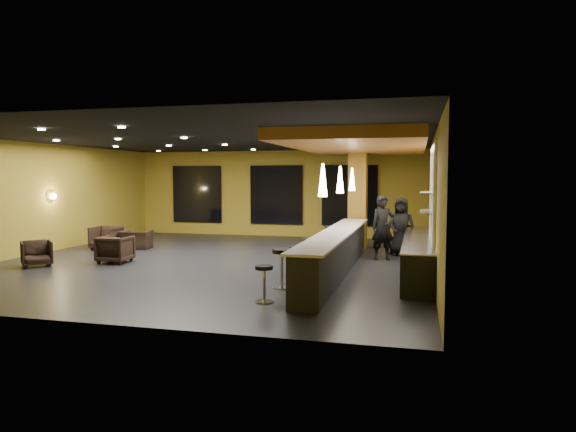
% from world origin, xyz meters
% --- Properties ---
extents(floor, '(12.00, 13.00, 0.10)m').
position_xyz_m(floor, '(0.00, 0.00, -0.05)').
color(floor, black).
rests_on(floor, ground).
extents(ceiling, '(12.00, 13.00, 0.10)m').
position_xyz_m(ceiling, '(0.00, 0.00, 3.55)').
color(ceiling, black).
extents(wall_back, '(12.00, 0.10, 3.50)m').
position_xyz_m(wall_back, '(0.00, 6.55, 1.75)').
color(wall_back, olive).
rests_on(wall_back, floor).
extents(wall_front, '(12.00, 0.10, 3.50)m').
position_xyz_m(wall_front, '(0.00, -6.55, 1.75)').
color(wall_front, olive).
rests_on(wall_front, floor).
extents(wall_left, '(0.10, 13.00, 3.50)m').
position_xyz_m(wall_left, '(-6.05, 0.00, 1.75)').
color(wall_left, olive).
rests_on(wall_left, floor).
extents(wall_right, '(0.10, 13.00, 3.50)m').
position_xyz_m(wall_right, '(6.05, 0.00, 1.75)').
color(wall_right, olive).
rests_on(wall_right, floor).
extents(wood_soffit, '(3.60, 8.00, 0.28)m').
position_xyz_m(wood_soffit, '(4.00, 1.00, 3.36)').
color(wood_soffit, '#AC6E32').
rests_on(wood_soffit, ceiling).
extents(window_left, '(2.20, 0.06, 2.40)m').
position_xyz_m(window_left, '(-3.50, 6.44, 1.70)').
color(window_left, black).
rests_on(window_left, wall_back).
extents(window_center, '(2.20, 0.06, 2.40)m').
position_xyz_m(window_center, '(0.00, 6.44, 1.70)').
color(window_center, black).
rests_on(window_center, wall_back).
extents(window_right, '(2.20, 0.06, 2.40)m').
position_xyz_m(window_right, '(3.00, 6.44, 1.70)').
color(window_right, black).
rests_on(window_right, wall_back).
extents(tile_backsplash, '(0.06, 3.20, 2.40)m').
position_xyz_m(tile_backsplash, '(5.96, -1.00, 2.00)').
color(tile_backsplash, white).
rests_on(tile_backsplash, wall_right).
extents(bar_counter, '(0.60, 8.00, 1.00)m').
position_xyz_m(bar_counter, '(3.65, -1.00, 0.50)').
color(bar_counter, black).
rests_on(bar_counter, floor).
extents(bar_top, '(0.78, 8.10, 0.05)m').
position_xyz_m(bar_top, '(3.65, -1.00, 1.02)').
color(bar_top, white).
rests_on(bar_top, bar_counter).
extents(prep_counter, '(0.70, 6.00, 0.86)m').
position_xyz_m(prep_counter, '(5.65, -0.50, 0.43)').
color(prep_counter, black).
rests_on(prep_counter, floor).
extents(prep_top, '(0.72, 6.00, 0.03)m').
position_xyz_m(prep_top, '(5.65, -0.50, 0.89)').
color(prep_top, silver).
rests_on(prep_top, prep_counter).
extents(wall_shelf_lower, '(0.30, 1.50, 0.03)m').
position_xyz_m(wall_shelf_lower, '(5.82, -1.20, 1.60)').
color(wall_shelf_lower, silver).
rests_on(wall_shelf_lower, wall_right).
extents(wall_shelf_upper, '(0.30, 1.50, 0.03)m').
position_xyz_m(wall_shelf_upper, '(5.82, -1.20, 2.05)').
color(wall_shelf_upper, silver).
rests_on(wall_shelf_upper, wall_right).
extents(column, '(0.60, 0.60, 3.50)m').
position_xyz_m(column, '(3.65, 3.60, 1.75)').
color(column, brown).
rests_on(column, floor).
extents(wall_sconce, '(0.22, 0.22, 0.22)m').
position_xyz_m(wall_sconce, '(-5.88, 0.50, 1.80)').
color(wall_sconce, '#FFE5B2').
rests_on(wall_sconce, wall_left).
extents(pendant_0, '(0.20, 0.20, 0.70)m').
position_xyz_m(pendant_0, '(3.65, -3.00, 2.35)').
color(pendant_0, white).
rests_on(pendant_0, wood_soffit).
extents(pendant_1, '(0.20, 0.20, 0.70)m').
position_xyz_m(pendant_1, '(3.65, -0.50, 2.35)').
color(pendant_1, white).
rests_on(pendant_1, wood_soffit).
extents(pendant_2, '(0.20, 0.20, 0.70)m').
position_xyz_m(pendant_2, '(3.65, 2.00, 2.35)').
color(pendant_2, white).
rests_on(pendant_2, wood_soffit).
extents(staff_a, '(0.81, 0.68, 1.88)m').
position_xyz_m(staff_a, '(4.65, 1.35, 0.94)').
color(staff_a, black).
rests_on(staff_a, floor).
extents(staff_b, '(0.84, 0.68, 1.64)m').
position_xyz_m(staff_b, '(5.13, 2.30, 0.82)').
color(staff_b, black).
rests_on(staff_b, floor).
extents(staff_c, '(0.92, 0.64, 1.79)m').
position_xyz_m(staff_c, '(5.13, 2.31, 0.90)').
color(staff_c, black).
rests_on(staff_c, floor).
extents(armchair_a, '(1.07, 1.07, 0.70)m').
position_xyz_m(armchair_a, '(-4.39, -2.08, 0.35)').
color(armchair_a, black).
rests_on(armchair_a, floor).
extents(armchair_b, '(0.86, 0.89, 0.77)m').
position_xyz_m(armchair_b, '(-2.65, -1.04, 0.38)').
color(armchair_b, black).
rests_on(armchair_b, floor).
extents(armchair_c, '(0.85, 0.87, 0.79)m').
position_xyz_m(armchair_c, '(-4.47, 1.26, 0.39)').
color(armchair_c, black).
rests_on(armchair_c, floor).
extents(armchair_d, '(1.10, 1.00, 0.62)m').
position_xyz_m(armchair_d, '(-3.60, 1.68, 0.31)').
color(armchair_d, black).
rests_on(armchair_d, floor).
extents(bar_stool_0, '(0.36, 0.36, 0.72)m').
position_xyz_m(bar_stool_0, '(2.77, -4.44, 0.46)').
color(bar_stool_0, silver).
rests_on(bar_stool_0, floor).
extents(bar_stool_1, '(0.43, 0.43, 0.86)m').
position_xyz_m(bar_stool_1, '(2.77, -3.11, 0.55)').
color(bar_stool_1, silver).
rests_on(bar_stool_1, floor).
extents(bar_stool_2, '(0.37, 0.37, 0.72)m').
position_xyz_m(bar_stool_2, '(2.75, -1.60, 0.46)').
color(bar_stool_2, silver).
rests_on(bar_stool_2, floor).
extents(bar_stool_3, '(0.38, 0.38, 0.76)m').
position_xyz_m(bar_stool_3, '(2.79, -0.25, 0.49)').
color(bar_stool_3, silver).
rests_on(bar_stool_3, floor).
extents(bar_stool_4, '(0.37, 0.37, 0.73)m').
position_xyz_m(bar_stool_4, '(2.90, 0.92, 0.47)').
color(bar_stool_4, silver).
rests_on(bar_stool_4, floor).
extents(bar_stool_5, '(0.44, 0.44, 0.86)m').
position_xyz_m(bar_stool_5, '(2.95, 2.35, 0.55)').
color(bar_stool_5, silver).
rests_on(bar_stool_5, floor).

